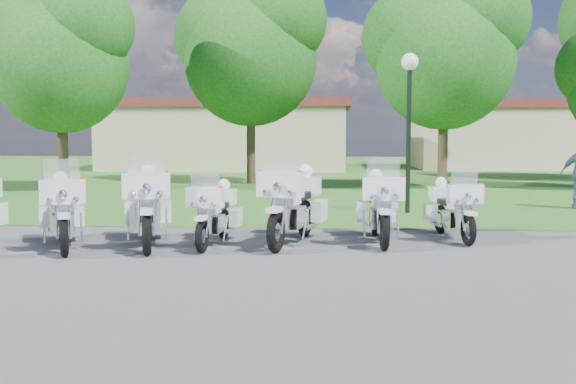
# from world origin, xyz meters

# --- Properties ---
(ground) EXTENTS (100.00, 100.00, 0.00)m
(ground) POSITION_xyz_m (0.00, 0.00, 0.00)
(ground) COLOR #525256
(ground) RESTS_ON ground
(grass_lawn) EXTENTS (100.00, 48.00, 0.01)m
(grass_lawn) POSITION_xyz_m (0.00, 27.00, 0.00)
(grass_lawn) COLOR #38621F
(grass_lawn) RESTS_ON ground
(motorcycle_1) EXTENTS (1.41, 2.24, 1.62)m
(motorcycle_1) POSITION_xyz_m (-4.43, 0.38, 0.68)
(motorcycle_1) COLOR black
(motorcycle_1) RESTS_ON ground
(motorcycle_2) EXTENTS (1.29, 2.55, 1.75)m
(motorcycle_2) POSITION_xyz_m (-2.98, 0.73, 0.73)
(motorcycle_2) COLOR black
(motorcycle_2) RESTS_ON ground
(motorcycle_3) EXTENTS (0.78, 2.12, 1.42)m
(motorcycle_3) POSITION_xyz_m (-1.76, 0.87, 0.59)
(motorcycle_3) COLOR black
(motorcycle_3) RESTS_ON ground
(motorcycle_4) EXTENTS (1.22, 2.59, 1.76)m
(motorcycle_4) POSITION_xyz_m (-0.33, 1.15, 0.74)
(motorcycle_4) COLOR black
(motorcycle_4) RESTS_ON ground
(motorcycle_5) EXTENTS (0.81, 2.42, 1.62)m
(motorcycle_5) POSITION_xyz_m (1.26, 1.44, 0.68)
(motorcycle_5) COLOR black
(motorcycle_5) RESTS_ON ground
(motorcycle_6) EXTENTS (0.91, 2.09, 1.41)m
(motorcycle_6) POSITION_xyz_m (2.70, 1.93, 0.59)
(motorcycle_6) COLOR black
(motorcycle_6) RESTS_ON ground
(lamp_post) EXTENTS (0.44, 0.44, 4.09)m
(lamp_post) POSITION_xyz_m (2.30, 5.99, 3.09)
(lamp_post) COLOR black
(lamp_post) RESTS_ON ground
(tree_0) EXTENTS (5.61, 4.78, 7.47)m
(tree_0) POSITION_xyz_m (-9.39, 11.82, 4.94)
(tree_0) COLOR #38281C
(tree_0) RESTS_ON ground
(tree_1) EXTENTS (6.39, 5.46, 8.52)m
(tree_1) POSITION_xyz_m (-3.12, 15.98, 5.64)
(tree_1) COLOR #38281C
(tree_1) RESTS_ON ground
(tree_2) EXTENTS (5.93, 5.06, 7.91)m
(tree_2) POSITION_xyz_m (4.37, 13.54, 5.23)
(tree_2) COLOR #38281C
(tree_2) RESTS_ON ground
(building_west) EXTENTS (14.56, 8.32, 4.10)m
(building_west) POSITION_xyz_m (-6.00, 28.00, 2.07)
(building_west) COLOR #C7B48F
(building_west) RESTS_ON ground
(building_east) EXTENTS (11.44, 7.28, 4.10)m
(building_east) POSITION_xyz_m (11.00, 30.00, 2.07)
(building_east) COLOR #C7B48F
(building_east) RESTS_ON ground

